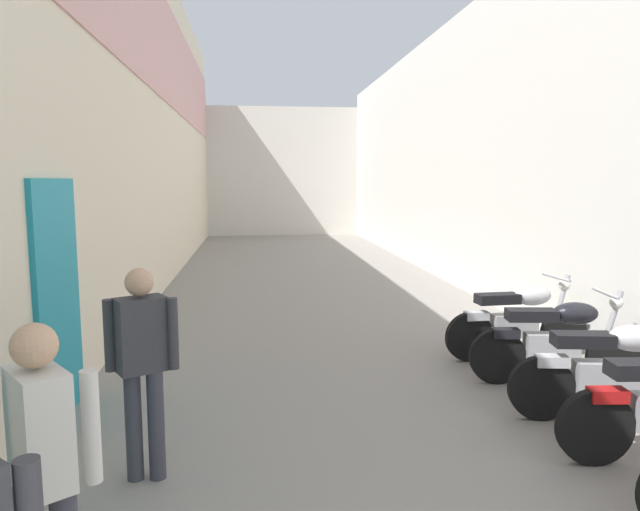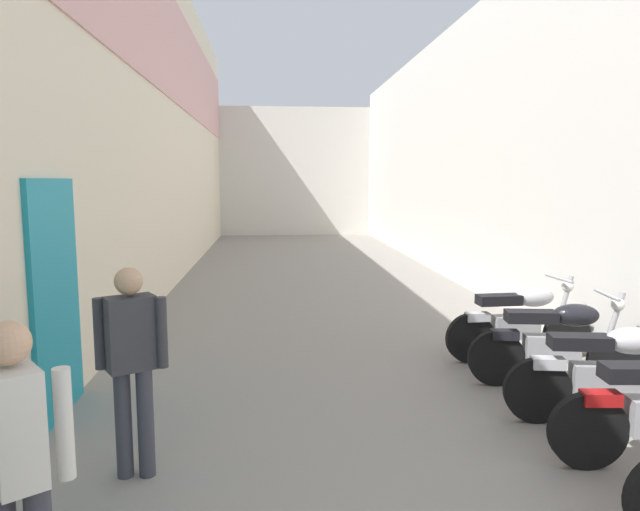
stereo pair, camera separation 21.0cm
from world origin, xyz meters
TOP-DOWN VIEW (x-y plane):
  - ground_plane at (0.00, 9.72)m, footprint 39.44×39.44m
  - building_left at (-3.17, 11.66)m, footprint 0.45×23.44m
  - building_right at (3.17, 11.72)m, footprint 0.45×23.44m
  - building_far_end at (0.00, 24.44)m, footprint 8.95×2.00m
  - motorcycle_fifth at (2.03, 4.94)m, footprint 1.84×0.58m
  - motorcycle_sixth at (2.03, 5.92)m, footprint 1.84×0.58m
  - motorcycle_seventh at (2.03, 6.84)m, footprint 1.85×0.58m
  - pedestrian_mid_alley at (-2.14, 2.78)m, footprint 0.52×0.39m
  - pedestrian_further_down at (-1.99, 4.36)m, footprint 0.52×0.34m

SIDE VIEW (x-z plane):
  - ground_plane at x=0.00m, z-range 0.00..0.00m
  - motorcycle_fifth at x=2.03m, z-range -0.02..1.02m
  - motorcycle_sixth at x=2.03m, z-range -0.02..1.02m
  - motorcycle_seventh at x=2.03m, z-range -0.02..1.02m
  - pedestrian_mid_alley at x=-2.14m, z-range 0.13..1.70m
  - pedestrian_further_down at x=-1.99m, z-range 0.13..1.70m
  - building_far_end at x=0.00m, z-range 0.00..5.06m
  - building_right at x=3.17m, z-range 0.00..5.52m
  - building_left at x=-3.17m, z-range 0.03..6.83m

